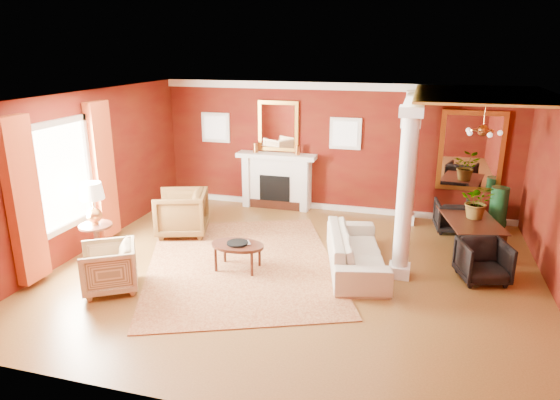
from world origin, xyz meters
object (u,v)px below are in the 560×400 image
(coffee_table, at_px, (238,247))
(dining_table, at_px, (472,225))
(sofa, at_px, (357,244))
(side_table, at_px, (94,209))
(armchair_leopard, at_px, (181,211))
(armchair_stripe, at_px, (109,265))

(coffee_table, xyz_separation_m, dining_table, (3.88, 2.11, 0.03))
(sofa, height_order, coffee_table, sofa)
(coffee_table, relative_size, side_table, 0.64)
(sofa, height_order, armchair_leopard, armchair_leopard)
(armchair_leopard, relative_size, side_table, 0.70)
(armchair_leopard, relative_size, coffee_table, 1.08)
(armchair_leopard, xyz_separation_m, side_table, (-0.86, -1.57, 0.45))
(sofa, relative_size, dining_table, 1.38)
(coffee_table, bearing_deg, armchair_leopard, 142.90)
(armchair_leopard, xyz_separation_m, coffee_table, (1.67, -1.26, -0.08))
(armchair_stripe, height_order, side_table, side_table)
(side_table, bearing_deg, coffee_table, 6.80)
(side_table, height_order, dining_table, side_table)
(armchair_leopard, height_order, dining_table, armchair_leopard)
(armchair_leopard, xyz_separation_m, dining_table, (5.55, 0.84, -0.04))
(sofa, xyz_separation_m, armchair_stripe, (-3.59, -1.84, -0.03))
(sofa, relative_size, coffee_table, 2.46)
(sofa, distance_m, dining_table, 2.47)
(armchair_leopard, bearing_deg, dining_table, 80.77)
(sofa, height_order, side_table, side_table)
(armchair_stripe, bearing_deg, coffee_table, 94.32)
(armchair_leopard, height_order, side_table, side_table)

